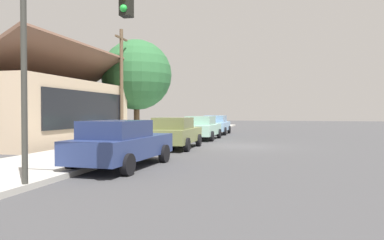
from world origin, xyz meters
name	(u,v)px	position (x,y,z in m)	size (l,w,h in m)	color
ground_plane	(236,146)	(0.00, 0.00, 0.00)	(120.00, 120.00, 0.00)	#424244
sidewalk_curb	(140,143)	(0.00, 5.60, 0.08)	(60.00, 4.20, 0.16)	#B2AFA8
car_navy	(122,143)	(-8.62, 2.87, 0.82)	(4.89, 2.24, 1.59)	navy
car_olive	(175,133)	(-2.07, 2.90, 0.82)	(4.59, 2.13, 1.59)	olive
car_seafoam	(202,128)	(4.18, 2.81, 0.82)	(4.69, 2.10, 1.59)	#9ED1BC
car_skyblue	(216,125)	(10.29, 2.87, 0.81)	(4.48, 2.07, 1.59)	#8CB7E0
storefront_building	(35,110)	(-0.88, 11.98, 1.98)	(11.49, 7.49, 5.71)	#CCB293
shade_tree	(137,75)	(6.29, 8.37, 4.70)	(5.36, 5.36, 7.40)	brown
traffic_light_main	(64,41)	(-12.49, 2.54, 3.49)	(0.37, 2.79, 5.20)	#383833
utility_pole_wooden	(122,82)	(3.16, 8.20, 3.93)	(1.80, 0.24, 7.50)	brown
fire_hydrant_red	(180,132)	(3.62, 4.20, 0.50)	(0.22, 0.22, 0.71)	red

